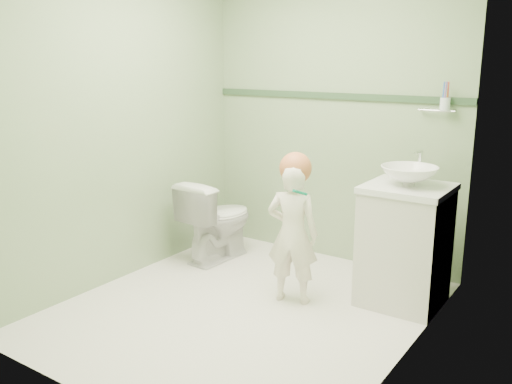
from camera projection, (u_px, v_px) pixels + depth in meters
The scene contains 12 objects.
ground at pixel (244, 309), 3.73m from camera, with size 2.50×2.50×0.00m, color white.
room_shell at pixel (242, 131), 3.45m from camera, with size 2.50×2.54×2.40m.
trim_stripe at pixel (333, 96), 4.41m from camera, with size 2.20×0.02×0.05m, color #324E31.
vanity at pixel (404, 247), 3.74m from camera, with size 0.52×0.50×0.80m, color silver.
counter at pixel (408, 188), 3.64m from camera, with size 0.54×0.52×0.04m, color white.
basin at pixel (409, 176), 3.62m from camera, with size 0.37×0.37×0.13m, color white.
faucet at pixel (419, 160), 3.75m from camera, with size 0.03×0.13×0.18m.
cup_holder at pixel (444, 104), 3.88m from camera, with size 0.26×0.07×0.21m.
toilet at pixel (217, 219), 4.59m from camera, with size 0.38×0.67×0.68m, color white.
toddler at pixel (293, 234), 3.75m from camera, with size 0.35×0.23×0.97m, color white.
hair_cap at pixel (296, 168), 3.66m from camera, with size 0.22×0.22×0.22m, color #C56D3E.
teal_toothbrush at pixel (299, 192), 3.53m from camera, with size 0.11×0.14×0.08m.
Camera 1 is at (2.00, -2.80, 1.65)m, focal length 38.88 mm.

